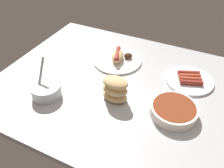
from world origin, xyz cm
name	(u,v)px	position (x,y,z in cm)	size (l,w,h in cm)	color
ground_plane	(125,88)	(0.00, 0.00, -1.50)	(120.00, 90.00, 3.00)	#B2B2B7
bread_stack	(115,89)	(0.58, 9.94, 5.40)	(11.74, 8.78, 10.80)	#DBB77A
plate_hotdog_assembled	(118,58)	(11.53, -16.99, 1.61)	(25.61, 25.61, 5.61)	white
bowl_coleslaw	(46,90)	(28.44, 20.81, 3.12)	(13.00, 13.04, 15.49)	silver
bowl_chili	(174,110)	(-24.30, 7.88, 2.34)	(18.84, 18.84, 4.24)	white
plate_sausages	(189,79)	(-25.98, -16.17, 0.96)	(22.34, 22.34, 3.21)	white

